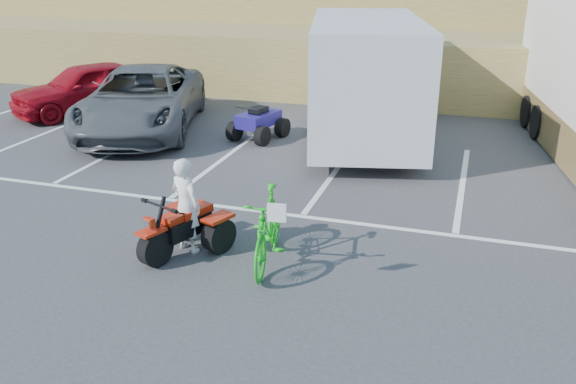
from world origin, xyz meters
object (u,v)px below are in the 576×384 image
(quad_atv_green, at_px, (344,150))
(red_trike_atv, at_px, (182,253))
(grey_pickup, at_px, (142,100))
(quad_atv_blue, at_px, (259,139))
(rider, at_px, (186,205))
(red_car, at_px, (87,88))
(cargo_trailer, at_px, (365,76))
(green_dirt_bike, at_px, (268,228))

(quad_atv_green, bearing_deg, red_trike_atv, -111.42)
(grey_pickup, bearing_deg, quad_atv_blue, -15.62)
(rider, bearing_deg, red_car, -26.18)
(red_car, bearing_deg, cargo_trailer, 30.29)
(red_trike_atv, distance_m, cargo_trailer, 7.57)
(red_car, bearing_deg, green_dirt_bike, -9.05)
(green_dirt_bike, relative_size, cargo_trailer, 0.28)
(green_dirt_bike, bearing_deg, rider, 169.63)
(red_trike_atv, distance_m, red_car, 10.34)
(red_trike_atv, relative_size, quad_atv_green, 1.09)
(red_trike_atv, relative_size, grey_pickup, 0.25)
(grey_pickup, xyz_separation_m, quad_atv_blue, (3.28, 0.13, -0.83))
(rider, relative_size, cargo_trailer, 0.22)
(cargo_trailer, bearing_deg, red_trike_atv, -115.06)
(rider, xyz_separation_m, red_car, (-6.99, 7.49, -0.02))
(rider, height_order, grey_pickup, grey_pickup)
(rider, bearing_deg, red_trike_atv, 90.00)
(quad_atv_blue, height_order, quad_atv_green, quad_atv_blue)
(red_car, distance_m, cargo_trailer, 8.48)
(red_trike_atv, relative_size, green_dirt_bike, 0.77)
(rider, bearing_deg, cargo_trailer, -80.62)
(green_dirt_bike, distance_m, cargo_trailer, 7.22)
(red_car, height_order, quad_atv_green, red_car)
(green_dirt_bike, xyz_separation_m, cargo_trailer, (0.06, 7.14, 1.04))
(cargo_trailer, height_order, quad_atv_blue, cargo_trailer)
(quad_atv_blue, relative_size, quad_atv_green, 1.03)
(red_trike_atv, bearing_deg, green_dirt_bike, 24.78)
(grey_pickup, distance_m, cargo_trailer, 5.96)
(red_car, height_order, quad_atv_blue, red_car)
(red_trike_atv, xyz_separation_m, quad_atv_green, (1.25, 6.14, 0.00))
(red_car, height_order, cargo_trailer, cargo_trailer)
(grey_pickup, distance_m, red_car, 2.88)
(red_car, bearing_deg, red_trike_atv, -14.78)
(rider, height_order, quad_atv_blue, rider)
(grey_pickup, bearing_deg, cargo_trailer, -9.41)
(green_dirt_bike, distance_m, grey_pickup, 8.53)
(grey_pickup, relative_size, cargo_trailer, 0.87)
(quad_atv_blue, bearing_deg, red_trike_atv, -66.64)
(rider, distance_m, cargo_trailer, 7.29)
(green_dirt_bike, height_order, quad_atv_green, green_dirt_bike)
(red_trike_atv, height_order, red_car, red_car)
(rider, xyz_separation_m, quad_atv_green, (1.20, 6.00, -0.77))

